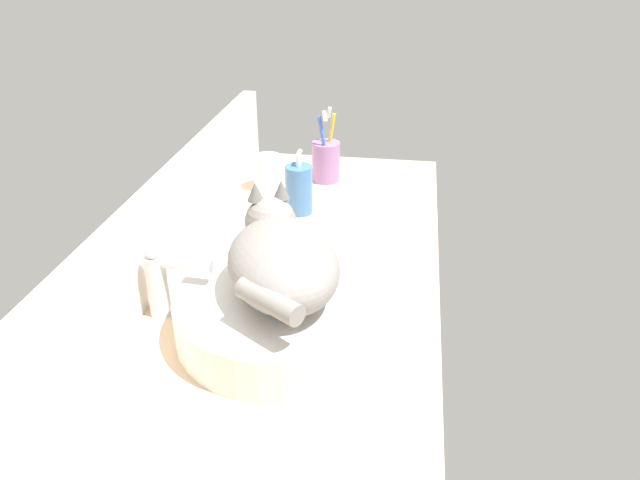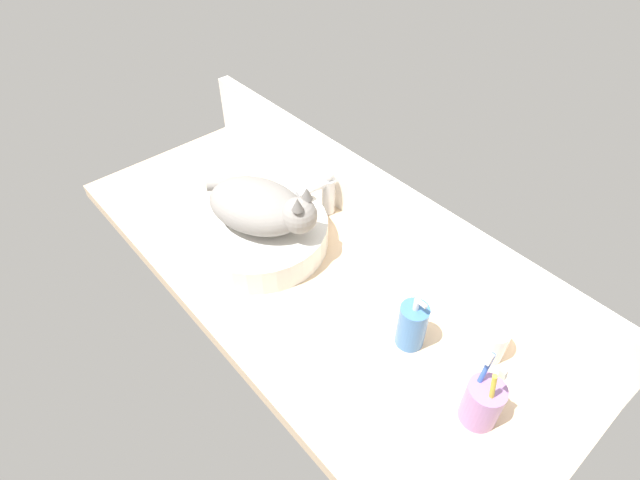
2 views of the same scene
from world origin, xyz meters
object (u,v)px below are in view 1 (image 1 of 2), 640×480
at_px(cat, 281,258).
at_px(soap_dispenser, 299,189).
at_px(faucet, 163,277).
at_px(toothbrush_cup, 326,161).
at_px(water_glass, 268,175).
at_px(sink_basin, 285,313).

bearing_deg(cat, soap_dispenser, 7.12).
distance_m(cat, faucet, 0.21).
distance_m(toothbrush_cup, water_glass, 0.15).
distance_m(cat, toothbrush_cup, 0.65).
bearing_deg(faucet, cat, -91.55).
bearing_deg(water_glass, soap_dispenser, -141.22).
xyz_separation_m(cat, water_glass, (0.57, 0.16, -0.09)).
xyz_separation_m(cat, soap_dispenser, (0.45, 0.06, -0.07)).
xyz_separation_m(faucet, water_glass, (0.57, -0.05, -0.04)).
bearing_deg(sink_basin, cat, 25.20).
xyz_separation_m(faucet, soap_dispenser, (0.44, -0.15, -0.02)).
xyz_separation_m(sink_basin, cat, (0.01, 0.01, 0.09)).
height_order(cat, faucet, cat).
bearing_deg(sink_basin, water_glass, 15.57).
bearing_deg(cat, sink_basin, -154.80).
xyz_separation_m(sink_basin, toothbrush_cup, (0.66, 0.03, 0.02)).
bearing_deg(soap_dispenser, water_glass, 38.78).
bearing_deg(soap_dispenser, sink_basin, -172.35).
xyz_separation_m(sink_basin, water_glass, (0.58, 0.16, -0.00)).
xyz_separation_m(soap_dispenser, toothbrush_cup, (0.20, -0.03, -0.00)).
bearing_deg(water_glass, faucet, 175.42).
bearing_deg(toothbrush_cup, faucet, 164.38).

